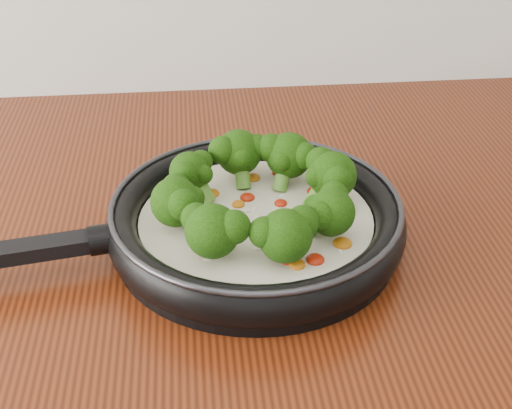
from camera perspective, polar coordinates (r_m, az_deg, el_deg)
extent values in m
cylinder|color=black|center=(0.78, 0.00, -2.73)|extent=(0.36, 0.36, 0.01)
torus|color=black|center=(0.77, 0.00, -1.26)|extent=(0.38, 0.38, 0.03)
torus|color=#2D2D33|center=(0.76, 0.00, 0.13)|extent=(0.37, 0.37, 0.01)
cube|color=black|center=(0.75, -18.69, -3.65)|extent=(0.19, 0.06, 0.02)
cylinder|color=black|center=(0.75, -12.27, -2.75)|extent=(0.03, 0.04, 0.03)
cylinder|color=silver|center=(0.78, 0.00, -1.69)|extent=(0.30, 0.30, 0.02)
ellipsoid|color=#AD1C08|center=(0.75, 1.84, -1.78)|extent=(0.02, 0.02, 0.01)
ellipsoid|color=#AD1C08|center=(0.77, 3.25, -1.05)|extent=(0.02, 0.02, 0.01)
ellipsoid|color=#BD650C|center=(0.81, -3.59, 0.89)|extent=(0.02, 0.02, 0.01)
ellipsoid|color=#AD1C08|center=(0.80, -4.38, 0.53)|extent=(0.02, 0.02, 0.01)
ellipsoid|color=#AD1C08|center=(0.78, -5.61, -0.46)|extent=(0.02, 0.02, 0.01)
ellipsoid|color=#BD650C|center=(0.84, -0.89, 2.13)|extent=(0.02, 0.02, 0.01)
ellipsoid|color=#AD1C08|center=(0.70, 2.58, -4.52)|extent=(0.02, 0.02, 0.01)
ellipsoid|color=#AD1C08|center=(0.85, 1.77, 2.59)|extent=(0.02, 0.02, 0.01)
ellipsoid|color=#BD650C|center=(0.84, -0.22, 2.18)|extent=(0.02, 0.02, 0.01)
ellipsoid|color=#AD1C08|center=(0.71, 4.82, -4.47)|extent=(0.02, 0.02, 0.01)
ellipsoid|color=#AD1C08|center=(0.81, 4.85, 1.02)|extent=(0.03, 0.03, 0.01)
ellipsoid|color=#BD650C|center=(0.78, 7.26, -0.48)|extent=(0.03, 0.03, 0.01)
ellipsoid|color=#AD1C08|center=(0.72, -4.20, -3.64)|extent=(0.03, 0.03, 0.01)
ellipsoid|color=#AD1C08|center=(0.76, -2.57, -1.21)|extent=(0.03, 0.03, 0.01)
ellipsoid|color=#BD650C|center=(0.70, 3.36, -4.89)|extent=(0.02, 0.02, 0.01)
ellipsoid|color=#AD1C08|center=(0.78, -5.00, -0.67)|extent=(0.03, 0.03, 0.01)
ellipsoid|color=#AD1C08|center=(0.79, 2.01, 0.10)|extent=(0.02, 0.02, 0.01)
ellipsoid|color=#BD650C|center=(0.73, 7.01, -3.15)|extent=(0.02, 0.02, 0.01)
ellipsoid|color=#AD1C08|center=(0.74, -4.48, -2.35)|extent=(0.03, 0.03, 0.01)
ellipsoid|color=#AD1C08|center=(0.82, -4.93, 1.05)|extent=(0.03, 0.03, 0.01)
ellipsoid|color=#BD650C|center=(0.71, 4.88, -4.44)|extent=(0.02, 0.02, 0.01)
ellipsoid|color=#AD1C08|center=(0.81, 5.75, 0.65)|extent=(0.02, 0.02, 0.01)
ellipsoid|color=#AD1C08|center=(0.80, -0.70, 0.57)|extent=(0.02, 0.02, 0.01)
ellipsoid|color=#BD650C|center=(0.79, -1.44, 0.01)|extent=(0.02, 0.02, 0.01)
ellipsoid|color=white|center=(0.72, 0.17, -3.72)|extent=(0.01, 0.01, 0.00)
ellipsoid|color=white|center=(0.77, -3.84, -1.27)|extent=(0.01, 0.01, 0.00)
ellipsoid|color=white|center=(0.77, 5.72, -1.39)|extent=(0.01, 0.01, 0.00)
ellipsoid|color=white|center=(0.77, 0.03, -1.22)|extent=(0.00, 0.01, 0.00)
ellipsoid|color=white|center=(0.75, 6.20, -1.89)|extent=(0.01, 0.01, 0.00)
ellipsoid|color=white|center=(0.83, -4.77, 1.68)|extent=(0.01, 0.01, 0.00)
ellipsoid|color=white|center=(0.73, 0.45, -2.95)|extent=(0.01, 0.01, 0.00)
ellipsoid|color=white|center=(0.72, 6.89, -3.82)|extent=(0.01, 0.01, 0.00)
ellipsoid|color=white|center=(0.81, 2.11, 0.69)|extent=(0.01, 0.01, 0.00)
ellipsoid|color=white|center=(0.71, -3.95, -4.53)|extent=(0.01, 0.00, 0.00)
ellipsoid|color=white|center=(0.78, -0.08, -0.35)|extent=(0.01, 0.01, 0.00)
ellipsoid|color=white|center=(0.74, -0.67, -2.52)|extent=(0.01, 0.01, 0.00)
ellipsoid|color=white|center=(0.78, -0.79, -0.50)|extent=(0.01, 0.01, 0.00)
ellipsoid|color=white|center=(0.75, 1.28, -1.82)|extent=(0.00, 0.01, 0.00)
ellipsoid|color=white|center=(0.82, -4.46, 1.15)|extent=(0.01, 0.01, 0.00)
ellipsoid|color=white|center=(0.79, -5.85, -0.05)|extent=(0.01, 0.00, 0.00)
ellipsoid|color=white|center=(0.76, -6.43, -1.55)|extent=(0.01, 0.01, 0.00)
ellipsoid|color=white|center=(0.77, 0.14, -1.10)|extent=(0.01, 0.01, 0.00)
cylinder|color=#609A32|center=(0.78, 4.96, 0.89)|extent=(0.04, 0.02, 0.04)
sphere|color=black|center=(0.78, 6.22, 2.35)|extent=(0.06, 0.06, 0.05)
sphere|color=black|center=(0.79, 5.26, 3.47)|extent=(0.04, 0.04, 0.03)
sphere|color=black|center=(0.76, 6.59, 1.98)|extent=(0.04, 0.04, 0.03)
sphere|color=black|center=(0.77, 5.01, 2.27)|extent=(0.03, 0.03, 0.03)
cylinder|color=#609A32|center=(0.82, 2.17, 2.32)|extent=(0.03, 0.04, 0.04)
sphere|color=black|center=(0.82, 2.68, 4.00)|extent=(0.06, 0.06, 0.05)
sphere|color=black|center=(0.82, 1.22, 4.61)|extent=(0.04, 0.04, 0.03)
sphere|color=black|center=(0.81, 3.91, 3.96)|extent=(0.04, 0.04, 0.03)
sphere|color=black|center=(0.81, 2.18, 3.59)|extent=(0.03, 0.03, 0.03)
cylinder|color=#609A32|center=(0.82, -1.13, 2.53)|extent=(0.02, 0.03, 0.04)
sphere|color=black|center=(0.83, -1.40, 4.26)|extent=(0.06, 0.06, 0.05)
sphere|color=black|center=(0.81, -2.71, 4.42)|extent=(0.04, 0.04, 0.03)
sphere|color=black|center=(0.82, 0.03, 4.66)|extent=(0.04, 0.04, 0.03)
sphere|color=black|center=(0.81, -1.13, 3.81)|extent=(0.03, 0.03, 0.03)
cylinder|color=#609A32|center=(0.79, -4.37, 1.24)|extent=(0.04, 0.03, 0.04)
sphere|color=black|center=(0.79, -5.39, 2.65)|extent=(0.05, 0.05, 0.05)
sphere|color=black|center=(0.77, -5.80, 2.51)|extent=(0.03, 0.03, 0.03)
sphere|color=black|center=(0.80, -4.46, 3.48)|extent=(0.03, 0.03, 0.03)
sphere|color=black|center=(0.78, -4.33, 2.45)|extent=(0.03, 0.03, 0.02)
cylinder|color=#609A32|center=(0.75, -5.23, -0.80)|extent=(0.03, 0.02, 0.04)
sphere|color=black|center=(0.74, -6.54, 0.20)|extent=(0.06, 0.06, 0.05)
sphere|color=black|center=(0.72, -5.90, -0.02)|extent=(0.04, 0.04, 0.03)
sphere|color=black|center=(0.75, -6.47, 1.40)|extent=(0.04, 0.04, 0.03)
sphere|color=black|center=(0.74, -5.17, 0.50)|extent=(0.03, 0.03, 0.03)
cylinder|color=#609A32|center=(0.71, -2.77, -2.75)|extent=(0.03, 0.04, 0.04)
sphere|color=black|center=(0.69, -3.54, -2.17)|extent=(0.06, 0.06, 0.05)
sphere|color=black|center=(0.68, -1.82, -1.83)|extent=(0.04, 0.04, 0.03)
sphere|color=black|center=(0.70, -4.82, -1.13)|extent=(0.04, 0.04, 0.03)
sphere|color=black|center=(0.70, -2.77, -1.31)|extent=(0.03, 0.03, 0.03)
cylinder|color=#609A32|center=(0.71, 1.87, -3.02)|extent=(0.02, 0.03, 0.04)
sphere|color=black|center=(0.68, 2.38, -2.55)|extent=(0.06, 0.06, 0.05)
sphere|color=black|center=(0.69, 3.78, -1.42)|extent=(0.04, 0.04, 0.03)
sphere|color=black|center=(0.68, 0.67, -2.27)|extent=(0.04, 0.04, 0.03)
sphere|color=black|center=(0.70, 1.85, -1.62)|extent=(0.03, 0.03, 0.03)
cylinder|color=#609A32|center=(0.73, 4.82, -1.53)|extent=(0.04, 0.03, 0.04)
sphere|color=black|center=(0.72, 6.10, -0.65)|extent=(0.06, 0.06, 0.05)
sphere|color=black|center=(0.73, 6.31, 0.68)|extent=(0.04, 0.04, 0.03)
sphere|color=black|center=(0.70, 5.22, -0.87)|extent=(0.03, 0.03, 0.03)
sphere|color=black|center=(0.72, 4.82, -0.14)|extent=(0.03, 0.03, 0.02)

